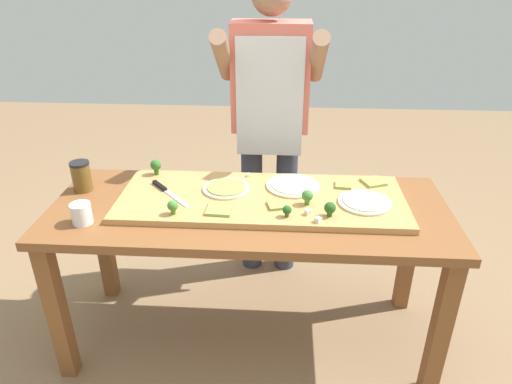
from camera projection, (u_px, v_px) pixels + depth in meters
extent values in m
plane|color=#896B4C|center=(250.00, 334.00, 2.38)|extent=(8.00, 8.00, 0.00)
cube|color=brown|center=(57.00, 313.00, 2.01)|extent=(0.07, 0.07, 0.71)
cube|color=brown|center=(441.00, 329.00, 1.92)|extent=(0.07, 0.07, 0.71)
cube|color=brown|center=(104.00, 240.00, 2.52)|extent=(0.07, 0.07, 0.71)
cube|color=brown|center=(409.00, 251.00, 2.43)|extent=(0.07, 0.07, 0.71)
cube|color=brown|center=(249.00, 210.00, 2.05)|extent=(1.75, 0.69, 0.04)
cube|color=tan|center=(262.00, 199.00, 2.07)|extent=(1.27, 0.49, 0.03)
cube|color=#B7BABF|center=(176.00, 199.00, 2.04)|extent=(0.14, 0.16, 0.00)
cube|color=black|center=(160.00, 186.00, 2.14)|extent=(0.09, 0.09, 0.02)
cylinder|color=beige|center=(226.00, 189.00, 2.12)|extent=(0.22, 0.22, 0.01)
cylinder|color=#899E4C|center=(226.00, 187.00, 2.12)|extent=(0.18, 0.18, 0.01)
cylinder|color=beige|center=(365.00, 202.00, 2.00)|extent=(0.23, 0.23, 0.01)
cylinder|color=beige|center=(365.00, 201.00, 2.00)|extent=(0.19, 0.19, 0.01)
cylinder|color=beige|center=(293.00, 186.00, 2.15)|extent=(0.25, 0.25, 0.01)
cylinder|color=silver|center=(293.00, 184.00, 2.14)|extent=(0.20, 0.20, 0.01)
cube|color=#899E4C|center=(277.00, 205.00, 1.98)|extent=(0.10, 0.10, 0.01)
cube|color=#899E4C|center=(219.00, 209.00, 1.95)|extent=(0.11, 0.11, 0.01)
cube|color=#899E4C|center=(343.00, 185.00, 2.15)|extent=(0.08, 0.08, 0.01)
cube|color=#899E4C|center=(373.00, 182.00, 2.18)|extent=(0.12, 0.12, 0.01)
cylinder|color=#2C5915|center=(330.00, 214.00, 1.90)|extent=(0.02, 0.02, 0.02)
sphere|color=#23561E|center=(330.00, 208.00, 1.89)|extent=(0.05, 0.05, 0.05)
cylinder|color=#487A23|center=(307.00, 202.00, 1.99)|extent=(0.02, 0.02, 0.03)
sphere|color=#427F33|center=(307.00, 195.00, 1.98)|extent=(0.05, 0.05, 0.05)
cylinder|color=#487A23|center=(173.00, 211.00, 1.92)|extent=(0.02, 0.02, 0.02)
sphere|color=#427F33|center=(173.00, 206.00, 1.91)|extent=(0.05, 0.05, 0.05)
cylinder|color=#366618|center=(156.00, 171.00, 2.26)|extent=(0.02, 0.02, 0.03)
sphere|color=#2D6623|center=(156.00, 165.00, 2.25)|extent=(0.05, 0.05, 0.05)
cylinder|color=#2C5915|center=(287.00, 215.00, 1.90)|extent=(0.02, 0.02, 0.02)
sphere|color=#23561E|center=(287.00, 210.00, 1.89)|extent=(0.04, 0.04, 0.04)
cube|color=silver|center=(308.00, 212.00, 1.92)|extent=(0.03, 0.03, 0.02)
cube|color=silver|center=(248.00, 175.00, 2.25)|extent=(0.02, 0.02, 0.02)
cube|color=white|center=(318.00, 220.00, 1.86)|extent=(0.03, 0.03, 0.02)
cylinder|color=white|center=(81.00, 214.00, 1.89)|extent=(0.08, 0.08, 0.09)
cylinder|color=white|center=(82.00, 217.00, 1.90)|extent=(0.07, 0.07, 0.05)
cylinder|color=brown|center=(82.00, 177.00, 2.15)|extent=(0.09, 0.09, 0.13)
cylinder|color=black|center=(79.00, 163.00, 2.12)|extent=(0.09, 0.09, 0.01)
cylinder|color=#333847|center=(252.00, 201.00, 2.73)|extent=(0.12, 0.12, 0.90)
cylinder|color=#333847|center=(286.00, 202.00, 2.72)|extent=(0.12, 0.12, 0.90)
cube|color=#DB6B5B|center=(271.00, 77.00, 2.39)|extent=(0.40, 0.20, 0.55)
cube|color=silver|center=(270.00, 99.00, 2.33)|extent=(0.34, 0.01, 0.60)
cylinder|color=#997056|center=(223.00, 57.00, 2.26)|extent=(0.08, 0.39, 0.31)
cylinder|color=#997056|center=(318.00, 58.00, 2.23)|extent=(0.08, 0.39, 0.31)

